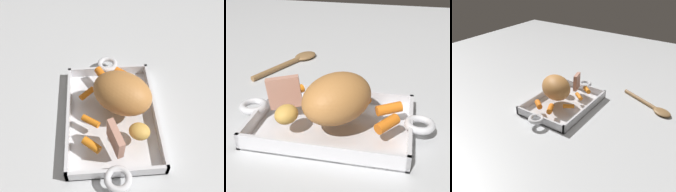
# 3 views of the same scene
# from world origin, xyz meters

# --- Properties ---
(ground_plane) EXTENTS (2.26, 2.26, 0.00)m
(ground_plane) POSITION_xyz_m (0.00, 0.00, 0.00)
(ground_plane) COLOR silver
(roasting_dish) EXTENTS (0.41, 0.23, 0.04)m
(roasting_dish) POSITION_xyz_m (0.00, 0.00, 0.01)
(roasting_dish) COLOR silver
(roasting_dish) RESTS_ON ground_plane
(pork_roast) EXTENTS (0.17, 0.19, 0.09)m
(pork_roast) POSITION_xyz_m (0.02, -0.03, 0.08)
(pork_roast) COLOR #BA793D
(pork_roast) RESTS_ON roasting_dish
(roast_slice_outer) EXTENTS (0.07, 0.04, 0.07)m
(roast_slice_outer) POSITION_xyz_m (-0.10, -0.00, 0.07)
(roast_slice_outer) COLOR tan
(roast_slice_outer) RESTS_ON roasting_dish
(baby_carrot_short) EXTENTS (0.05, 0.05, 0.03)m
(baby_carrot_short) POSITION_xyz_m (0.11, -0.04, 0.05)
(baby_carrot_short) COLOR orange
(baby_carrot_short) RESTS_ON roasting_dish
(baby_carrot_northeast) EXTENTS (0.04, 0.05, 0.02)m
(baby_carrot_northeast) POSITION_xyz_m (-0.10, 0.05, 0.05)
(baby_carrot_northeast) COLOR orange
(baby_carrot_northeast) RESTS_ON roasting_dish
(baby_carrot_center_left) EXTENTS (0.06, 0.04, 0.03)m
(baby_carrot_center_left) POSITION_xyz_m (0.11, 0.02, 0.05)
(baby_carrot_center_left) COLOR orange
(baby_carrot_center_left) RESTS_ON roasting_dish
(baby_carrot_southwest) EXTENTS (0.04, 0.04, 0.02)m
(baby_carrot_southwest) POSITION_xyz_m (0.05, 0.06, 0.04)
(baby_carrot_southwest) COLOR orange
(baby_carrot_southwest) RESTS_ON roasting_dish
(baby_carrot_center_right) EXTENTS (0.04, 0.05, 0.02)m
(baby_carrot_center_right) POSITION_xyz_m (-0.03, 0.05, 0.04)
(baby_carrot_center_right) COLOR orange
(baby_carrot_center_right) RESTS_ON roasting_dish
(potato_corner) EXTENTS (0.06, 0.06, 0.04)m
(potato_corner) POSITION_xyz_m (-0.08, -0.06, 0.05)
(potato_corner) COLOR gold
(potato_corner) RESTS_ON roasting_dish
(serving_spoon) EXTENTS (0.13, 0.24, 0.02)m
(serving_spoon) POSITION_xyz_m (-0.19, 0.32, 0.01)
(serving_spoon) COLOR olive
(serving_spoon) RESTS_ON ground_plane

